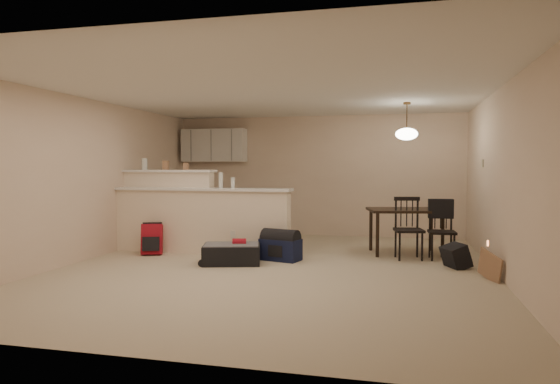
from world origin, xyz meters
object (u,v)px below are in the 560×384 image
(pendant_lamp, at_px, (407,133))
(suitcase, at_px, (232,254))
(dining_table, at_px, (406,214))
(dining_chair_near, at_px, (409,228))
(dining_chair_far, at_px, (442,230))
(red_backpack, at_px, (152,239))
(black_daypack, at_px, (456,256))
(navy_duffel, at_px, (280,250))

(pendant_lamp, xyz_separation_m, suitcase, (-2.52, -1.49, -1.85))
(dining_table, xyz_separation_m, pendant_lamp, (0.00, -0.00, 1.33))
(dining_chair_near, relative_size, suitcase, 1.15)
(dining_chair_far, relative_size, red_backpack, 1.85)
(dining_table, distance_m, pendant_lamp, 1.33)
(red_backpack, bearing_deg, black_daypack, -19.81)
(navy_duffel, bearing_deg, dining_chair_near, 31.25)
(dining_chair_near, distance_m, suitcase, 2.78)
(dining_chair_near, distance_m, navy_duffel, 2.03)
(dining_chair_near, relative_size, black_daypack, 2.64)
(suitcase, bearing_deg, dining_chair_far, 3.60)
(suitcase, height_order, red_backpack, red_backpack)
(dining_chair_far, bearing_deg, suitcase, -164.24)
(dining_table, height_order, pendant_lamp, pendant_lamp)
(pendant_lamp, relative_size, navy_duffel, 1.02)
(suitcase, bearing_deg, dining_table, 14.84)
(red_backpack, relative_size, black_daypack, 1.35)
(pendant_lamp, distance_m, dining_chair_near, 1.58)
(suitcase, bearing_deg, black_daypack, -7.22)
(dining_chair_near, bearing_deg, suitcase, -170.02)
(red_backpack, distance_m, black_daypack, 4.75)
(dining_table, height_order, dining_chair_far, dining_chair_far)
(pendant_lamp, bearing_deg, red_backpack, -165.46)
(pendant_lamp, height_order, suitcase, pendant_lamp)
(suitcase, relative_size, red_backpack, 1.69)
(dining_table, height_order, black_daypack, dining_table)
(red_backpack, xyz_separation_m, black_daypack, (4.75, 0.04, -0.09))
(suitcase, relative_size, navy_duffel, 1.38)
(navy_duffel, xyz_separation_m, black_daypack, (2.57, 0.03, -0.00))
(dining_table, height_order, navy_duffel, dining_table)
(black_daypack, bearing_deg, dining_chair_far, -10.01)
(dining_table, distance_m, dining_chair_far, 0.71)
(red_backpack, bearing_deg, dining_chair_near, -12.50)
(dining_table, bearing_deg, black_daypack, -68.19)
(dining_chair_near, height_order, black_daypack, dining_chair_near)
(dining_chair_near, distance_m, dining_chair_far, 0.50)
(dining_chair_far, height_order, black_daypack, dining_chair_far)
(red_backpack, bearing_deg, suitcase, -36.16)
(dining_chair_near, xyz_separation_m, suitcase, (-2.57, -1.00, -0.34))
(dining_table, height_order, suitcase, dining_table)
(dining_chair_near, bearing_deg, pendant_lamp, 84.29)
(navy_duffel, bearing_deg, suitcase, -129.84)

